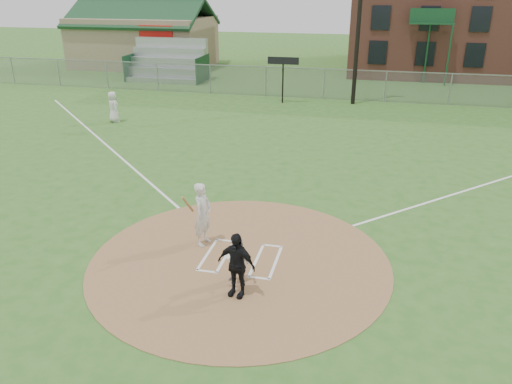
% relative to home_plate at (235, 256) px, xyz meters
% --- Properties ---
extents(ground, '(140.00, 140.00, 0.00)m').
position_rel_home_plate_xyz_m(ground, '(0.18, -0.19, -0.03)').
color(ground, '#316121').
rests_on(ground, ground).
extents(dirt_circle, '(8.40, 8.40, 0.02)m').
position_rel_home_plate_xyz_m(dirt_circle, '(0.18, -0.19, -0.02)').
color(dirt_circle, '#9C744A').
rests_on(dirt_circle, ground).
extents(home_plate, '(0.47, 0.47, 0.03)m').
position_rel_home_plate_xyz_m(home_plate, '(0.00, 0.00, 0.00)').
color(home_plate, white).
rests_on(home_plate, dirt_circle).
extents(foul_line_first, '(17.04, 17.04, 0.01)m').
position_rel_home_plate_xyz_m(foul_line_first, '(9.18, 8.81, -0.03)').
color(foul_line_first, white).
rests_on(foul_line_first, ground).
extents(foul_line_third, '(17.04, 17.04, 0.01)m').
position_rel_home_plate_xyz_m(foul_line_third, '(-8.82, 8.81, -0.03)').
color(foul_line_third, white).
rests_on(foul_line_third, ground).
extents(catcher, '(0.72, 0.63, 1.26)m').
position_rel_home_plate_xyz_m(catcher, '(0.45, -1.26, 0.61)').
color(catcher, slate).
rests_on(catcher, dirt_circle).
extents(umpire, '(1.07, 0.62, 1.71)m').
position_rel_home_plate_xyz_m(umpire, '(0.53, -1.79, 0.84)').
color(umpire, black).
rests_on(umpire, dirt_circle).
extents(ondeck_player, '(0.99, 0.96, 1.71)m').
position_rel_home_plate_xyz_m(ondeck_player, '(-10.67, 13.04, 0.82)').
color(ondeck_player, silver).
rests_on(ondeck_player, ground).
extents(batters_boxes, '(2.08, 1.88, 0.01)m').
position_rel_home_plate_xyz_m(batters_boxes, '(0.18, -0.04, -0.01)').
color(batters_boxes, white).
rests_on(batters_boxes, dirt_circle).
extents(batter_at_plate, '(0.66, 1.09, 1.93)m').
position_rel_home_plate_xyz_m(batter_at_plate, '(-1.13, 0.55, 0.95)').
color(batter_at_plate, silver).
rests_on(batter_at_plate, dirt_circle).
extents(outfield_fence, '(56.08, 0.08, 2.03)m').
position_rel_home_plate_xyz_m(outfield_fence, '(0.18, 21.81, 0.98)').
color(outfield_fence, slate).
rests_on(outfield_fence, ground).
extents(bleachers, '(6.08, 3.20, 3.20)m').
position_rel_home_plate_xyz_m(bleachers, '(-12.82, 26.01, 1.55)').
color(bleachers, '#B7BABF').
rests_on(bleachers, ground).
extents(clubhouse, '(12.20, 8.71, 6.23)m').
position_rel_home_plate_xyz_m(clubhouse, '(-17.82, 32.81, 2.36)').
color(clubhouse, gray).
rests_on(clubhouse, ground).
extents(scoreboard_sign, '(2.00, 0.10, 2.93)m').
position_rel_home_plate_xyz_m(scoreboard_sign, '(-2.32, 20.01, 2.35)').
color(scoreboard_sign, black).
rests_on(scoreboard_sign, ground).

